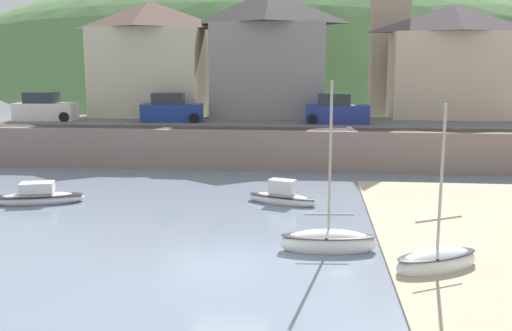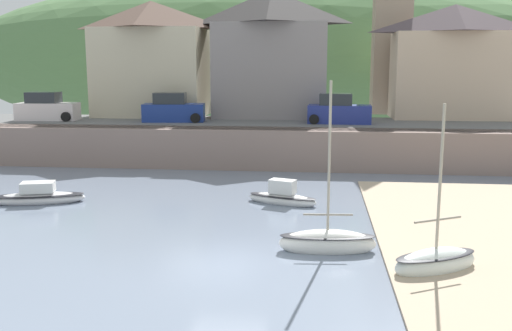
{
  "view_description": "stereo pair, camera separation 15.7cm",
  "coord_description": "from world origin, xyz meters",
  "px_view_note": "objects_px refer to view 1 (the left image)",
  "views": [
    {
      "loc": [
        2.65,
        -16.95,
        6.21
      ],
      "look_at": [
        0.28,
        6.16,
        2.07
      ],
      "focal_mm": 39.82,
      "sensor_mm": 36.0,
      "label": 1
    },
    {
      "loc": [
        2.81,
        -16.93,
        6.21
      ],
      "look_at": [
        0.28,
        6.16,
        2.07
      ],
      "focal_mm": 39.82,
      "sensor_mm": 36.0,
      "label": 2
    }
  ],
  "objects_px": {
    "waterfront_building_left": "(150,58)",
    "parked_car_by_wall": "(171,110)",
    "parked_car_near_slipway": "(45,109)",
    "rowboat_small_beached": "(437,261)",
    "parked_car_end_of_row": "(337,111)",
    "sailboat_white_hull": "(38,197)",
    "waterfront_building_centre": "(270,53)",
    "sailboat_nearest_shore": "(328,242)",
    "waterfront_building_right": "(451,61)",
    "dinghy_open_wooden": "(282,197)",
    "church_with_spire": "(390,8)"
  },
  "relations": [
    {
      "from": "waterfront_building_right",
      "to": "church_with_spire",
      "type": "bearing_deg",
      "value": 134.03
    },
    {
      "from": "dinghy_open_wooden",
      "to": "parked_car_end_of_row",
      "type": "distance_m",
      "value": 13.27
    },
    {
      "from": "waterfront_building_centre",
      "to": "parked_car_by_wall",
      "type": "bearing_deg",
      "value": -144.45
    },
    {
      "from": "church_with_spire",
      "to": "sailboat_nearest_shore",
      "type": "distance_m",
      "value": 29.89
    },
    {
      "from": "waterfront_building_right",
      "to": "parked_car_end_of_row",
      "type": "bearing_deg",
      "value": -150.94
    },
    {
      "from": "church_with_spire",
      "to": "dinghy_open_wooden",
      "type": "height_order",
      "value": "church_with_spire"
    },
    {
      "from": "waterfront_building_right",
      "to": "parked_car_by_wall",
      "type": "relative_size",
      "value": 2.02
    },
    {
      "from": "waterfront_building_right",
      "to": "rowboat_small_beached",
      "type": "height_order",
      "value": "waterfront_building_right"
    },
    {
      "from": "parked_car_near_slipway",
      "to": "sailboat_nearest_shore",
      "type": "bearing_deg",
      "value": -49.13
    },
    {
      "from": "waterfront_building_left",
      "to": "waterfront_building_right",
      "type": "distance_m",
      "value": 21.88
    },
    {
      "from": "dinghy_open_wooden",
      "to": "parked_car_end_of_row",
      "type": "xyz_separation_m",
      "value": [
        2.88,
        12.63,
        2.91
      ]
    },
    {
      "from": "waterfront_building_right",
      "to": "waterfront_building_centre",
      "type": "bearing_deg",
      "value": 180.0
    },
    {
      "from": "parked_car_near_slipway",
      "to": "parked_car_by_wall",
      "type": "distance_m",
      "value": 8.96
    },
    {
      "from": "church_with_spire",
      "to": "parked_car_end_of_row",
      "type": "bearing_deg",
      "value": -116.47
    },
    {
      "from": "waterfront_building_left",
      "to": "parked_car_by_wall",
      "type": "height_order",
      "value": "waterfront_building_left"
    },
    {
      "from": "dinghy_open_wooden",
      "to": "rowboat_small_beached",
      "type": "bearing_deg",
      "value": -37.91
    },
    {
      "from": "waterfront_building_left",
      "to": "parked_car_near_slipway",
      "type": "xyz_separation_m",
      "value": [
        -6.31,
        -4.5,
        -3.49
      ]
    },
    {
      "from": "waterfront_building_right",
      "to": "dinghy_open_wooden",
      "type": "relative_size",
      "value": 2.52
    },
    {
      "from": "sailboat_white_hull",
      "to": "dinghy_open_wooden",
      "type": "relative_size",
      "value": 1.26
    },
    {
      "from": "church_with_spire",
      "to": "parked_car_end_of_row",
      "type": "height_order",
      "value": "church_with_spire"
    },
    {
      "from": "rowboat_small_beached",
      "to": "parked_car_near_slipway",
      "type": "distance_m",
      "value": 30.63
    },
    {
      "from": "church_with_spire",
      "to": "sailboat_nearest_shore",
      "type": "xyz_separation_m",
      "value": [
        -5.18,
        -27.62,
        -10.18
      ]
    },
    {
      "from": "parked_car_near_slipway",
      "to": "parked_car_by_wall",
      "type": "xyz_separation_m",
      "value": [
        8.96,
        0.0,
        0.0
      ]
    },
    {
      "from": "waterfront_building_centre",
      "to": "parked_car_near_slipway",
      "type": "height_order",
      "value": "waterfront_building_centre"
    },
    {
      "from": "waterfront_building_right",
      "to": "sailboat_nearest_shore",
      "type": "height_order",
      "value": "waterfront_building_right"
    },
    {
      "from": "church_with_spire",
      "to": "dinghy_open_wooden",
      "type": "distance_m",
      "value": 24.52
    },
    {
      "from": "church_with_spire",
      "to": "sailboat_white_hull",
      "type": "bearing_deg",
      "value": -129.32
    },
    {
      "from": "sailboat_nearest_shore",
      "to": "parked_car_by_wall",
      "type": "relative_size",
      "value": 1.39
    },
    {
      "from": "rowboat_small_beached",
      "to": "parked_car_end_of_row",
      "type": "xyz_separation_m",
      "value": [
        -2.28,
        20.74,
        2.88
      ]
    },
    {
      "from": "waterfront_building_left",
      "to": "dinghy_open_wooden",
      "type": "distance_m",
      "value": 21.28
    },
    {
      "from": "waterfront_building_left",
      "to": "rowboat_small_beached",
      "type": "distance_m",
      "value": 30.58
    },
    {
      "from": "waterfront_building_left",
      "to": "parked_car_by_wall",
      "type": "xyz_separation_m",
      "value": [
        2.65,
        -4.5,
        -3.49
      ]
    },
    {
      "from": "waterfront_building_right",
      "to": "church_with_spire",
      "type": "height_order",
      "value": "church_with_spire"
    },
    {
      "from": "sailboat_white_hull",
      "to": "dinghy_open_wooden",
      "type": "xyz_separation_m",
      "value": [
        11.06,
        1.06,
        0.03
      ]
    },
    {
      "from": "sailboat_white_hull",
      "to": "parked_car_by_wall",
      "type": "bearing_deg",
      "value": 62.26
    },
    {
      "from": "waterfront_building_centre",
      "to": "church_with_spire",
      "type": "height_order",
      "value": "church_with_spire"
    },
    {
      "from": "dinghy_open_wooden",
      "to": "parked_car_by_wall",
      "type": "xyz_separation_m",
      "value": [
        -8.24,
        12.63,
        2.91
      ]
    },
    {
      "from": "sailboat_white_hull",
      "to": "dinghy_open_wooden",
      "type": "distance_m",
      "value": 11.11
    },
    {
      "from": "parked_car_near_slipway",
      "to": "parked_car_end_of_row",
      "type": "height_order",
      "value": "same"
    },
    {
      "from": "church_with_spire",
      "to": "parked_car_by_wall",
      "type": "relative_size",
      "value": 3.68
    },
    {
      "from": "waterfront_building_right",
      "to": "parked_car_end_of_row",
      "type": "distance_m",
      "value": 9.82
    },
    {
      "from": "parked_car_by_wall",
      "to": "waterfront_building_centre",
      "type": "bearing_deg",
      "value": 28.91
    },
    {
      "from": "sailboat_nearest_shore",
      "to": "parked_car_by_wall",
      "type": "distance_m",
      "value": 21.85
    },
    {
      "from": "waterfront_building_right",
      "to": "parked_car_by_wall",
      "type": "xyz_separation_m",
      "value": [
        -19.22,
        -4.5,
        -3.25
      ]
    },
    {
      "from": "dinghy_open_wooden",
      "to": "church_with_spire",
      "type": "bearing_deg",
      "value": 91.01
    },
    {
      "from": "sailboat_white_hull",
      "to": "parked_car_by_wall",
      "type": "distance_m",
      "value": 14.28
    },
    {
      "from": "waterfront_building_right",
      "to": "rowboat_small_beached",
      "type": "xyz_separation_m",
      "value": [
        -5.82,
        -25.24,
        -6.13
      ]
    },
    {
      "from": "waterfront_building_centre",
      "to": "church_with_spire",
      "type": "bearing_deg",
      "value": 23.83
    },
    {
      "from": "sailboat_white_hull",
      "to": "parked_car_end_of_row",
      "type": "relative_size",
      "value": 1.03
    },
    {
      "from": "dinghy_open_wooden",
      "to": "parked_car_near_slipway",
      "type": "height_order",
      "value": "parked_car_near_slipway"
    }
  ]
}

